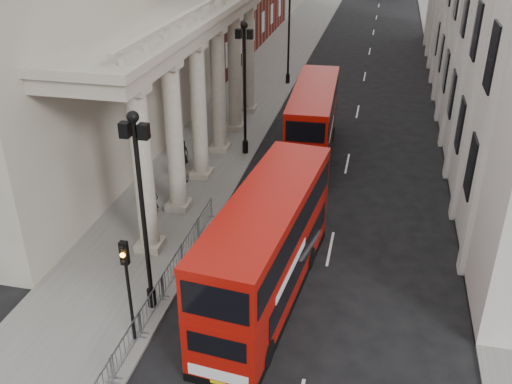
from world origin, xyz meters
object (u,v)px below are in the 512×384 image
pedestrian_c (183,152)px  traffic_light (127,274)px  lamp_post_north (289,28)px  bus_far (313,120)px  lamp_post_mid (245,81)px  pedestrian_b (181,169)px  lamp_post_south (142,202)px  pedestrian_a (153,202)px  bus_near (267,246)px

pedestrian_c → traffic_light: bearing=-79.2°
lamp_post_north → bus_far: lamp_post_north is taller
lamp_post_mid → pedestrian_b: lamp_post_mid is taller
lamp_post_mid → bus_far: (4.20, 0.97, -2.57)m
lamp_post_south → lamp_post_mid: (0.00, 16.00, 0.00)m
pedestrian_a → bus_far: bearing=49.3°
lamp_post_south → lamp_post_mid: 16.00m
pedestrian_b → pedestrian_c: 2.68m
traffic_light → bus_near: bearing=41.7°
lamp_post_mid → pedestrian_a: (-2.65, -9.17, -3.92)m
traffic_light → bus_far: size_ratio=0.41×
traffic_light → pedestrian_b: size_ratio=2.68×
lamp_post_south → bus_near: lamp_post_south is taller
lamp_post_south → traffic_light: bearing=-87.2°
lamp_post_mid → bus_near: bearing=-72.9°
traffic_light → pedestrian_b: 13.49m
traffic_light → pedestrian_c: traffic_light is taller
bus_near → pedestrian_a: bus_near is taller
lamp_post_south → bus_near: size_ratio=0.75×
lamp_post_north → traffic_light: bearing=-89.8°
bus_far → lamp_post_north: bearing=103.3°
lamp_post_mid → lamp_post_north: (0.00, 16.00, 0.00)m
pedestrian_a → pedestrian_b: (0.03, 4.17, -0.07)m
lamp_post_north → pedestrian_a: (-2.65, -25.17, -3.92)m
traffic_light → pedestrian_c: (-3.49, 15.59, -2.23)m
pedestrian_a → pedestrian_c: bearing=89.6°
bus_near → lamp_post_north: bearing=104.0°
lamp_post_mid → pedestrian_c: (-3.39, -2.43, -4.03)m
bus_far → traffic_light: bearing=-104.5°
pedestrian_a → traffic_light: bearing=-79.4°
lamp_post_north → traffic_light: lamp_post_north is taller
lamp_post_south → lamp_post_mid: bearing=90.0°
pedestrian_c → pedestrian_a: bearing=-85.5°
bus_far → pedestrian_a: 12.31m
lamp_post_south → traffic_light: (0.10, -2.02, -1.80)m
pedestrian_a → lamp_post_north: bearing=77.3°
bus_far → pedestrian_c: 8.44m
bus_far → pedestrian_a: (-6.85, -10.14, -1.35)m
pedestrian_a → pedestrian_c: 6.78m
lamp_post_mid → pedestrian_a: lamp_post_mid is taller
lamp_post_south → bus_far: (4.20, 16.97, -2.57)m
lamp_post_mid → lamp_post_north: size_ratio=1.00×
bus_far → pedestrian_b: (-6.81, -5.97, -1.42)m
bus_near → bus_far: 15.19m
lamp_post_south → bus_far: 17.67m
bus_far → pedestrian_c: (-7.59, -3.41, -1.46)m
pedestrian_a → bus_near: bearing=-42.4°
lamp_post_mid → pedestrian_b: size_ratio=5.19×
lamp_post_south → pedestrian_c: (-3.39, 13.57, -4.03)m
bus_far → pedestrian_b: bearing=-141.1°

